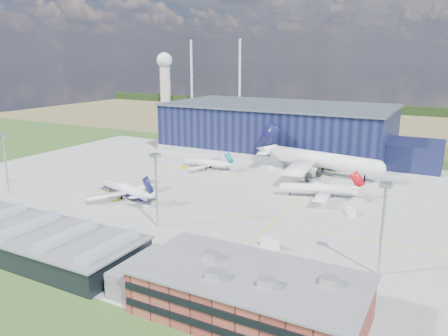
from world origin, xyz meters
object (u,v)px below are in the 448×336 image
(hangar, at_px, (282,130))
(gse_tug_c, at_px, (185,168))
(gse_van_a, at_px, (270,244))
(gse_cart_b, at_px, (271,168))
(airliner_regional, at_px, (206,159))
(gse_tug_b, at_px, (115,199))
(car_b, at_px, (135,251))
(gse_van_c, at_px, (234,269))
(light_mast_west, at_px, (4,155))
(car_a, at_px, (104,243))
(light_mast_center, at_px, (156,179))
(airliner_navy, at_px, (125,184))
(airliner_widebody, at_px, (322,152))
(gse_van_b, at_px, (350,212))
(airliner_red, at_px, (318,184))
(light_mast_east, at_px, (383,214))
(ops_building, at_px, (249,294))

(hangar, height_order, gse_tug_c, hangar)
(gse_van_a, distance_m, gse_cart_b, 88.15)
(airliner_regional, relative_size, gse_cart_b, 9.33)
(gse_tug_b, bearing_deg, car_b, -20.93)
(gse_van_c, bearing_deg, gse_cart_b, 28.59)
(light_mast_west, relative_size, car_a, 7.28)
(light_mast_center, height_order, airliner_regional, light_mast_center)
(airliner_regional, relative_size, car_b, 8.11)
(airliner_navy, distance_m, airliner_regional, 52.21)
(airliner_widebody, relative_size, gse_van_a, 11.62)
(airliner_widebody, distance_m, gse_van_b, 52.63)
(gse_tug_c, bearing_deg, airliner_red, 2.04)
(gse_tug_c, height_order, gse_cart_b, gse_tug_c)
(car_b, bearing_deg, gse_cart_b, 9.27)
(light_mast_center, xyz_separation_m, gse_tug_c, (-32.35, 64.92, -14.79))
(light_mast_east, bearing_deg, airliner_regional, 141.75)
(gse_tug_b, relative_size, car_a, 0.95)
(hangar, distance_m, gse_van_a, 130.83)
(light_mast_center, xyz_separation_m, gse_cart_b, (3.37, 83.63, -14.80))
(airliner_regional, distance_m, car_b, 92.95)
(light_mast_center, xyz_separation_m, airliner_widebody, (26.56, 85.00, -5.04))
(gse_van_c, bearing_deg, light_mast_east, -51.08)
(light_mast_east, xyz_separation_m, airliner_red, (-30.34, 52.00, -10.20))
(hangar, distance_m, ops_building, 163.51)
(hangar, bearing_deg, car_a, -89.11)
(airliner_regional, distance_m, gse_van_a, 90.93)
(airliner_navy, height_order, car_b, airliner_navy)
(light_mast_center, distance_m, airliner_widebody, 89.20)
(light_mast_east, bearing_deg, gse_cart_b, 126.39)
(ops_building, relative_size, light_mast_west, 2.00)
(hangar, distance_m, car_b, 143.83)
(airliner_navy, relative_size, car_a, 10.39)
(airliner_navy, xyz_separation_m, airliner_widebody, (54.93, 67.00, 5.04))
(airliner_red, height_order, gse_tug_b, airliner_red)
(car_b, bearing_deg, ops_building, -99.19)
(ops_building, xyz_separation_m, airliner_regional, (-68.80, 100.00, -0.36))
(gse_tug_b, height_order, car_a, gse_tug_b)
(hangar, distance_m, light_mast_center, 125.07)
(gse_tug_b, xyz_separation_m, gse_van_a, (65.41, -11.36, 0.55))
(gse_tug_c, xyz_separation_m, car_a, (27.38, -82.92, -0.10))
(light_mast_west, distance_m, airliner_navy, 46.46)
(ops_building, bearing_deg, airliner_red, 97.19)
(airliner_red, xyz_separation_m, gse_van_b, (15.20, -13.26, -4.16))
(light_mast_east, relative_size, gse_van_a, 4.20)
(light_mast_east, distance_m, gse_tug_c, 117.95)
(airliner_regional, bearing_deg, light_mast_center, 108.74)
(airliner_red, bearing_deg, airliner_regional, -37.42)
(gse_van_b, distance_m, gse_cart_b, 64.62)
(light_mast_center, bearing_deg, hangar, 93.30)
(light_mast_center, xyz_separation_m, airliner_regional, (-23.80, 70.00, -11.00))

